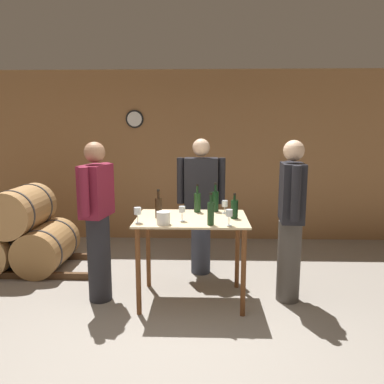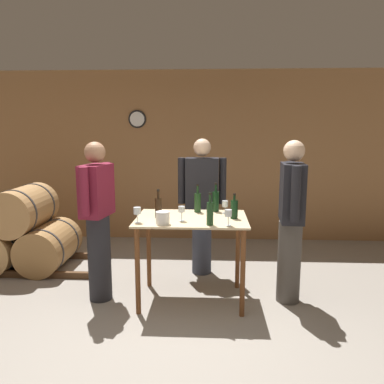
{
  "view_description": "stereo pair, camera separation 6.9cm",
  "coord_description": "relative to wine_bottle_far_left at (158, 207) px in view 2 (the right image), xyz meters",
  "views": [
    {
      "loc": [
        0.36,
        -3.02,
        1.8
      ],
      "look_at": [
        0.23,
        0.82,
        1.15
      ],
      "focal_mm": 35.0,
      "sensor_mm": 36.0,
      "label": 1
    },
    {
      "loc": [
        0.42,
        -3.01,
        1.8
      ],
      "look_at": [
        0.23,
        0.82,
        1.15
      ],
      "focal_mm": 35.0,
      "sensor_mm": 36.0,
      "label": 2
    }
  ],
  "objects": [
    {
      "name": "ground_plane",
      "position": [
        0.1,
        -0.7,
        -1.01
      ],
      "size": [
        14.0,
        14.0,
        0.0
      ],
      "primitive_type": "plane",
      "color": "gray"
    },
    {
      "name": "back_wall",
      "position": [
        0.1,
        2.3,
        0.34
      ],
      "size": [
        8.4,
        0.08,
        2.7
      ],
      "color": "#996B42",
      "rests_on": "ground_plane"
    },
    {
      "name": "barrel_rack",
      "position": [
        -1.86,
        0.87,
        -0.57
      ],
      "size": [
        2.01,
        0.87,
        1.08
      ],
      "color": "#4C331E",
      "rests_on": "ground_plane"
    },
    {
      "name": "tasting_table",
      "position": [
        0.34,
        0.02,
        -0.27
      ],
      "size": [
        1.13,
        0.78,
        0.9
      ],
      "color": "beige",
      "rests_on": "ground_plane"
    },
    {
      "name": "wine_bottle_far_left",
      "position": [
        0.0,
        0.0,
        0.0
      ],
      "size": [
        0.07,
        0.07,
        0.3
      ],
      "color": "black",
      "rests_on": "tasting_table"
    },
    {
      "name": "wine_bottle_left",
      "position": [
        0.39,
        0.29,
        0.0
      ],
      "size": [
        0.07,
        0.07,
        0.31
      ],
      "color": "#193819",
      "rests_on": "tasting_table"
    },
    {
      "name": "wine_bottle_center",
      "position": [
        0.53,
        -0.26,
        0.01
      ],
      "size": [
        0.06,
        0.06,
        0.31
      ],
      "color": "#193819",
      "rests_on": "tasting_table"
    },
    {
      "name": "wine_bottle_right",
      "position": [
        0.59,
        0.33,
        0.01
      ],
      "size": [
        0.07,
        0.07,
        0.32
      ],
      "color": "black",
      "rests_on": "tasting_table"
    },
    {
      "name": "wine_bottle_far_right",
      "position": [
        0.77,
        0.01,
        -0.01
      ],
      "size": [
        0.07,
        0.07,
        0.26
      ],
      "color": "black",
      "rests_on": "tasting_table"
    },
    {
      "name": "wine_glass_near_left",
      "position": [
        -0.18,
        -0.21,
        0.0
      ],
      "size": [
        0.07,
        0.07,
        0.15
      ],
      "color": "silver",
      "rests_on": "tasting_table"
    },
    {
      "name": "wine_glass_near_center",
      "position": [
        0.25,
        -0.12,
        0.0
      ],
      "size": [
        0.06,
        0.06,
        0.15
      ],
      "color": "silver",
      "rests_on": "tasting_table"
    },
    {
      "name": "wine_glass_near_right",
      "position": [
        0.69,
        0.24,
        -0.01
      ],
      "size": [
        0.06,
        0.06,
        0.14
      ],
      "color": "silver",
      "rests_on": "tasting_table"
    },
    {
      "name": "wine_glass_far_side",
      "position": [
        0.7,
        -0.29,
        0.0
      ],
      "size": [
        0.07,
        0.07,
        0.16
      ],
      "color": "silver",
      "rests_on": "tasting_table"
    },
    {
      "name": "ice_bucket",
      "position": [
        0.08,
        -0.26,
        -0.05
      ],
      "size": [
        0.13,
        0.13,
        0.12
      ],
      "color": "white",
      "rests_on": "tasting_table"
    },
    {
      "name": "person_host",
      "position": [
        1.35,
        0.05,
        -0.11
      ],
      "size": [
        0.25,
        0.59,
        1.69
      ],
      "color": "#4C4742",
      "rests_on": "ground_plane"
    },
    {
      "name": "person_visitor_with_scarf",
      "position": [
        -0.63,
        -0.0,
        -0.13
      ],
      "size": [
        0.29,
        0.58,
        1.67
      ],
      "color": "#232328",
      "rests_on": "ground_plane"
    },
    {
      "name": "person_visitor_bearded",
      "position": [
        0.43,
        0.8,
        -0.12
      ],
      "size": [
        0.59,
        0.24,
        1.68
      ],
      "color": "#333847",
      "rests_on": "ground_plane"
    }
  ]
}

